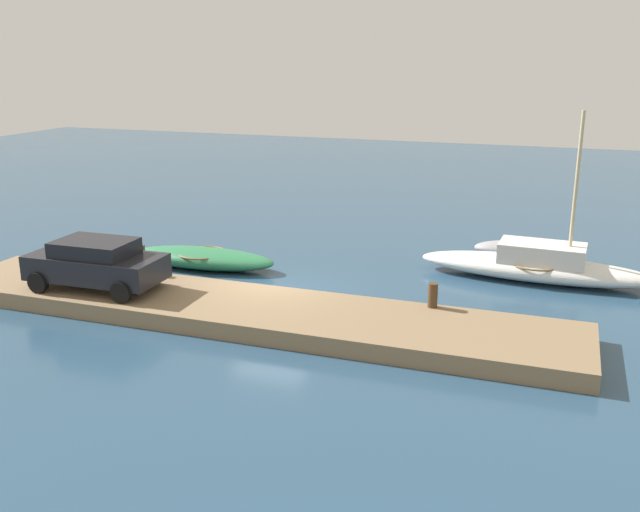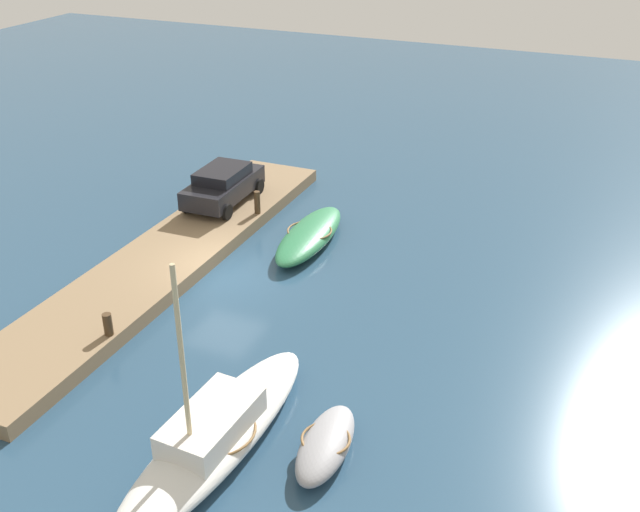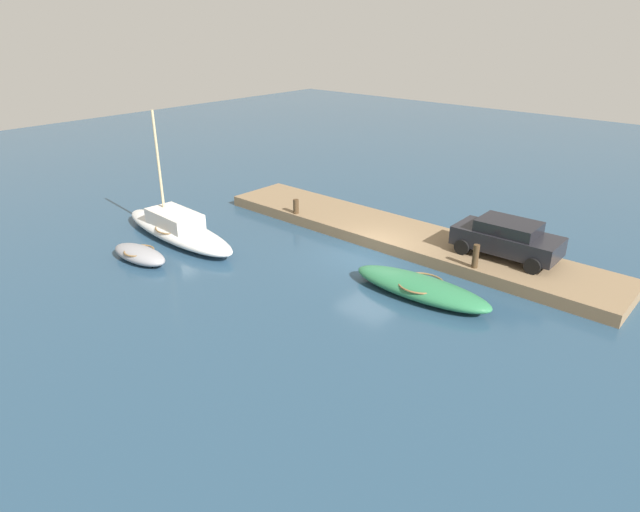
{
  "view_description": "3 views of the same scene",
  "coord_description": "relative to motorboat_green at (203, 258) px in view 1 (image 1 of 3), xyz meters",
  "views": [
    {
      "loc": [
        8.63,
        -19.74,
        7.51
      ],
      "look_at": [
        1.04,
        1.56,
        0.97
      ],
      "focal_mm": 39.43,
      "sensor_mm": 36.0,
      "label": 1
    },
    {
      "loc": [
        19.95,
        12.37,
        12.92
      ],
      "look_at": [
        -1.37,
        3.24,
        0.8
      ],
      "focal_mm": 41.53,
      "sensor_mm": 36.0,
      "label": 2
    },
    {
      "loc": [
        -12.65,
        17.71,
        9.54
      ],
      "look_at": [
        -0.08,
        3.49,
        1.17
      ],
      "focal_mm": 30.64,
      "sensor_mm": 36.0,
      "label": 3
    }
  ],
  "objects": [
    {
      "name": "rowboat_grey",
      "position": [
        10.57,
        5.13,
        -0.04
      ],
      "size": [
        3.11,
        1.42,
        0.65
      ],
      "rotation": [
        0.0,
        0.0,
        0.08
      ],
      "color": "#939399",
      "rests_on": "ground_plane"
    },
    {
      "name": "dock_platform",
      "position": [
        3.58,
        -4.12,
        -0.12
      ],
      "size": [
        19.55,
        3.42,
        0.51
      ],
      "primitive_type": "cube",
      "color": "#846B4C",
      "rests_on": "ground_plane"
    },
    {
      "name": "mooring_post_west",
      "position": [
        -0.77,
        -2.66,
        0.61
      ],
      "size": [
        0.25,
        0.25,
        0.95
      ],
      "primitive_type": "cylinder",
      "color": "#47331E",
      "rests_on": "dock_platform"
    },
    {
      "name": "sailboat_white",
      "position": [
        11.5,
        2.56,
        0.16
      ],
      "size": [
        8.05,
        2.35,
        5.78
      ],
      "rotation": [
        0.0,
        0.0,
        -0.05
      ],
      "color": "white",
      "rests_on": "ground_plane"
    },
    {
      "name": "parked_car",
      "position": [
        -1.19,
        -4.46,
        0.95
      ],
      "size": [
        4.21,
        2.15,
        1.53
      ],
      "rotation": [
        0.0,
        0.0,
        0.02
      ],
      "color": "black",
      "rests_on": "dock_platform"
    },
    {
      "name": "mooring_post_mid_west",
      "position": [
        8.89,
        -2.66,
        0.49
      ],
      "size": [
        0.28,
        0.28,
        0.71
      ],
      "primitive_type": "cylinder",
      "color": "#47331E",
      "rests_on": "dock_platform"
    },
    {
      "name": "motorboat_green",
      "position": [
        0.0,
        0.0,
        0.0
      ],
      "size": [
        5.56,
        1.95,
        0.73
      ],
      "rotation": [
        0.0,
        0.0,
        0.05
      ],
      "color": "#2D7A4C",
      "rests_on": "ground_plane"
    },
    {
      "name": "ground_plane",
      "position": [
        3.58,
        -1.85,
        -0.37
      ],
      "size": [
        84.0,
        84.0,
        0.0
      ],
      "primitive_type": "plane",
      "color": "navy"
    }
  ]
}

